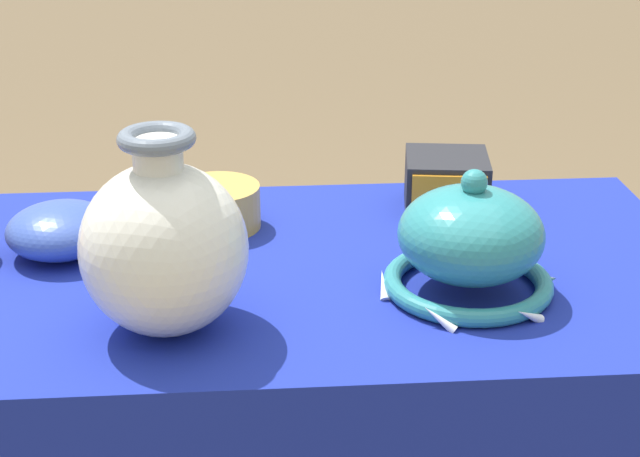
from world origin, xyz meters
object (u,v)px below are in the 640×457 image
vase_tall_bulbous (162,246)px  pot_squat_ochre (215,206)px  bowl_shallow_cobalt (59,230)px  mosaic_tile_box (445,184)px  vase_dome_bell (469,245)px

vase_tall_bulbous → pot_squat_ochre: (0.05, 0.29, -0.07)m
bowl_shallow_cobalt → pot_squat_ochre: bearing=20.8°
mosaic_tile_box → bowl_shallow_cobalt: (-0.53, -0.11, -0.01)m
vase_tall_bulbous → pot_squat_ochre: size_ratio=1.92×
pot_squat_ochre → mosaic_tile_box: bearing=6.3°
bowl_shallow_cobalt → mosaic_tile_box: bearing=12.0°
vase_dome_bell → bowl_shallow_cobalt: vase_dome_bell is taller
mosaic_tile_box → vase_dome_bell: bearing=-87.2°
mosaic_tile_box → bowl_shallow_cobalt: 0.54m
mosaic_tile_box → pot_squat_ochre: mosaic_tile_box is taller
mosaic_tile_box → bowl_shallow_cobalt: mosaic_tile_box is taller
pot_squat_ochre → vase_tall_bulbous: bearing=-99.5°
vase_dome_bell → mosaic_tile_box: 0.26m
mosaic_tile_box → bowl_shallow_cobalt: size_ratio=0.97×
vase_dome_bell → mosaic_tile_box: vase_dome_bell is taller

